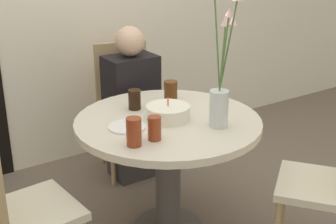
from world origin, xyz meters
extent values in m
cylinder|color=beige|center=(0.00, 0.00, 0.69)|extent=(1.01, 1.01, 0.04)
cylinder|color=#4C4742|center=(0.00, 0.00, 0.35)|extent=(0.14, 0.14, 0.64)
cube|color=beige|center=(0.18, 0.79, 0.45)|extent=(0.48, 0.48, 0.04)
cube|color=tan|center=(0.23, 0.96, 0.70)|extent=(0.38, 0.12, 0.46)
cylinder|color=tan|center=(-0.02, 0.66, 0.21)|extent=(0.03, 0.03, 0.43)
cylinder|color=tan|center=(0.31, 0.58, 0.21)|extent=(0.03, 0.03, 0.43)
cylinder|color=tan|center=(0.06, 0.99, 0.21)|extent=(0.03, 0.03, 0.43)
cylinder|color=tan|center=(0.39, 0.91, 0.21)|extent=(0.03, 0.03, 0.43)
cube|color=beige|center=(-0.80, -0.08, 0.45)|extent=(0.44, 0.44, 0.04)
cube|color=beige|center=(0.49, -0.64, 0.45)|extent=(0.56, 0.56, 0.04)
cylinder|color=tan|center=(0.52, -0.40, 0.21)|extent=(0.03, 0.03, 0.43)
cylinder|color=white|center=(0.00, 0.00, 0.75)|extent=(0.24, 0.24, 0.08)
cylinder|color=#E54C4C|center=(0.00, 0.00, 0.81)|extent=(0.01, 0.01, 0.04)
cylinder|color=silver|center=(0.16, -0.23, 0.81)|extent=(0.10, 0.10, 0.19)
cylinder|color=#4C7538|center=(0.16, -0.28, 1.15)|extent=(0.01, 0.11, 0.49)
cylinder|color=#4C7538|center=(0.20, -0.22, 1.08)|extent=(0.09, 0.02, 0.35)
cone|color=beige|center=(0.24, -0.22, 1.25)|extent=(0.04, 0.04, 0.04)
cylinder|color=#4C7538|center=(0.13, -0.23, 1.16)|extent=(0.07, 0.02, 0.52)
cylinder|color=#4C7538|center=(0.15, -0.27, 1.11)|extent=(0.04, 0.09, 0.41)
cone|color=beige|center=(0.13, -0.31, 1.31)|extent=(0.04, 0.04, 0.04)
cylinder|color=#4C7538|center=(0.19, -0.20, 1.08)|extent=(0.07, 0.06, 0.35)
cone|color=beige|center=(0.23, -0.18, 1.25)|extent=(0.05, 0.05, 0.06)
cylinder|color=white|center=(-0.24, 0.01, 0.71)|extent=(0.20, 0.20, 0.01)
cylinder|color=maroon|center=(-0.32, -0.19, 0.78)|extent=(0.07, 0.07, 0.14)
cylinder|color=black|center=(-0.07, 0.23, 0.77)|extent=(0.07, 0.07, 0.11)
cylinder|color=maroon|center=(-0.20, -0.19, 0.77)|extent=(0.07, 0.07, 0.12)
cylinder|color=#51280F|center=(0.17, 0.23, 0.77)|extent=(0.08, 0.08, 0.12)
cube|color=#383333|center=(0.17, 0.71, 0.23)|extent=(0.31, 0.24, 0.47)
cube|color=black|center=(0.17, 0.71, 0.68)|extent=(0.34, 0.24, 0.42)
sphere|color=#D1A889|center=(0.17, 0.71, 0.99)|extent=(0.20, 0.20, 0.20)
camera|label=1|loc=(-1.30, -1.96, 1.65)|focal=50.00mm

